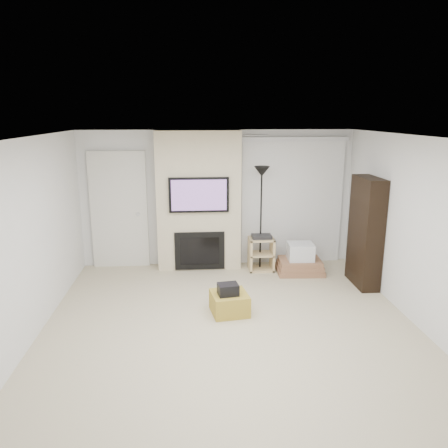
{
  "coord_description": "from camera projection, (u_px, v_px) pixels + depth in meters",
  "views": [
    {
      "loc": [
        -0.51,
        -5.2,
        2.77
      ],
      "look_at": [
        0.0,
        1.2,
        1.15
      ],
      "focal_mm": 35.0,
      "sensor_mm": 36.0,
      "label": 1
    }
  ],
  "objects": [
    {
      "name": "floor_lamp",
      "position": [
        261.0,
        189.0,
        7.7
      ],
      "size": [
        0.28,
        0.28,
        1.88
      ],
      "color": "black",
      "rests_on": "floor"
    },
    {
      "name": "wall_front",
      "position": [
        273.0,
        360.0,
        2.78
      ],
      "size": [
        5.0,
        0.0,
        2.5
      ],
      "primitive_type": "cube",
      "rotation": [
        1.57,
        0.0,
        0.0
      ],
      "color": "silver",
      "rests_on": "ground"
    },
    {
      "name": "wall_right",
      "position": [
        424.0,
        235.0,
        5.63
      ],
      "size": [
        0.0,
        5.5,
        2.5
      ],
      "primitive_type": "cube",
      "rotation": [
        1.57,
        0.0,
        1.57
      ],
      "color": "silver",
      "rests_on": "ground"
    },
    {
      "name": "vertical_blinds",
      "position": [
        292.0,
        197.0,
        8.14
      ],
      "size": [
        1.98,
        0.1,
        2.37
      ],
      "color": "silver",
      "rests_on": "floor"
    },
    {
      "name": "entry_door",
      "position": [
        119.0,
        211.0,
        7.96
      ],
      "size": [
        1.02,
        0.11,
        2.14
      ],
      "color": "silver",
      "rests_on": "floor"
    },
    {
      "name": "box_stack",
      "position": [
        300.0,
        261.0,
        7.81
      ],
      "size": [
        0.84,
        0.65,
        0.54
      ],
      "color": "#936548",
      "rests_on": "floor"
    },
    {
      "name": "bookshelf",
      "position": [
        366.0,
        232.0,
        7.11
      ],
      "size": [
        0.3,
        0.8,
        1.8
      ],
      "color": "black",
      "rests_on": "floor"
    },
    {
      "name": "fireplace_wall",
      "position": [
        199.0,
        202.0,
        7.86
      ],
      "size": [
        1.5,
        0.47,
        2.5
      ],
      "color": "beige",
      "rests_on": "floor"
    },
    {
      "name": "black_bag",
      "position": [
        228.0,
        289.0,
        6.12
      ],
      "size": [
        0.31,
        0.26,
        0.16
      ],
      "primitive_type": "cube",
      "rotation": [
        0.0,
        0.0,
        0.15
      ],
      "color": "black",
      "rests_on": "ottoman"
    },
    {
      "name": "wall_back",
      "position": [
        217.0,
        198.0,
        8.09
      ],
      "size": [
        5.0,
        0.0,
        2.5
      ],
      "primitive_type": "cube",
      "rotation": [
        1.57,
        0.0,
        0.0
      ],
      "color": "silver",
      "rests_on": "ground"
    },
    {
      "name": "ceiling",
      "position": [
        232.0,
        138.0,
        5.13
      ],
      "size": [
        5.0,
        5.5,
        0.0
      ],
      "primitive_type": "cube",
      "color": "white",
      "rests_on": "wall_back"
    },
    {
      "name": "wall_left",
      "position": [
        25.0,
        244.0,
        5.24
      ],
      "size": [
        0.0,
        5.5,
        2.5
      ],
      "primitive_type": "cube",
      "rotation": [
        1.57,
        0.0,
        1.57
      ],
      "color": "silver",
      "rests_on": "ground"
    },
    {
      "name": "floor",
      "position": [
        231.0,
        331.0,
        5.74
      ],
      "size": [
        5.0,
        5.5,
        0.0
      ],
      "primitive_type": "cube",
      "color": "#C2B594",
      "rests_on": "ground"
    },
    {
      "name": "ottoman",
      "position": [
        229.0,
        303.0,
        6.22
      ],
      "size": [
        0.57,
        0.57,
        0.3
      ],
      "primitive_type": "cube",
      "rotation": [
        0.0,
        0.0,
        0.15
      ],
      "color": "#A78C2E",
      "rests_on": "floor"
    },
    {
      "name": "hvac_vent",
      "position": [
        256.0,
        135.0,
        5.93
      ],
      "size": [
        0.35,
        0.18,
        0.01
      ],
      "primitive_type": "cube",
      "color": "silver",
      "rests_on": "ceiling"
    },
    {
      "name": "av_stand",
      "position": [
        261.0,
        252.0,
        7.92
      ],
      "size": [
        0.45,
        0.38,
        0.66
      ],
      "color": "#DCBF86",
      "rests_on": "floor"
    }
  ]
}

